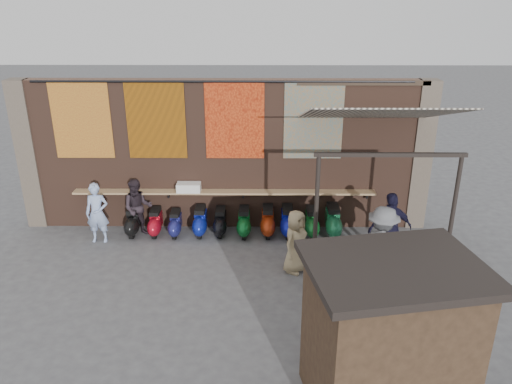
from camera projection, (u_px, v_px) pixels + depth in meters
ground at (219, 274)px, 11.48m from camera, size 70.00×70.00×0.00m
brick_wall at (224, 155)px, 13.23m from camera, size 10.00×0.40×4.00m
pier_left at (29, 155)px, 13.27m from camera, size 0.50×0.50×4.00m
pier_right at (420, 156)px, 13.19m from camera, size 0.50×0.50×4.00m
eating_counter at (224, 192)px, 13.22m from camera, size 8.00×0.32×0.05m
shelf_box at (189, 187)px, 13.15m from camera, size 0.62×0.33×0.23m
tapestry_redgold at (82, 120)px, 12.68m from camera, size 1.50×0.02×2.00m
tapestry_sun at (156, 120)px, 12.67m from camera, size 1.50×0.02×2.00m
tapestry_orange at (235, 121)px, 12.65m from camera, size 1.50×0.02×2.00m
tapestry_multi at (313, 121)px, 12.64m from camera, size 1.50×0.02×2.00m
hang_rail at (222, 82)px, 12.28m from camera, size 9.50×0.06×0.06m
scooter_stool_0 at (133, 222)px, 13.23m from camera, size 0.35×0.78×0.74m
scooter_stool_1 at (156, 222)px, 13.22m from camera, size 0.33×0.74×0.70m
scooter_stool_2 at (176, 224)px, 13.19m from camera, size 0.32×0.70×0.67m
scooter_stool_3 at (200, 221)px, 13.22m from camera, size 0.36×0.79×0.75m
scooter_stool_4 at (220, 222)px, 13.24m from camera, size 0.34×0.75×0.71m
scooter_stool_5 at (244, 222)px, 13.17m from camera, size 0.35×0.79×0.75m
scooter_stool_6 at (268, 221)px, 13.20m from camera, size 0.37×0.81×0.77m
scooter_stool_7 at (287, 222)px, 13.17m from camera, size 0.37×0.83×0.78m
scooter_stool_8 at (312, 223)px, 13.14m from camera, size 0.36×0.80×0.76m
scooter_stool_9 at (333, 222)px, 13.12m from camera, size 0.39×0.88×0.83m
diner_left at (97, 213)px, 12.71m from camera, size 0.59×0.40×1.59m
diner_right at (138, 208)px, 13.05m from camera, size 0.85×0.71×1.56m
shopper_navy at (390, 229)px, 11.62m from camera, size 1.11×0.60×1.80m
shopper_grey at (381, 247)px, 10.71m from camera, size 1.39×1.25×1.87m
shopper_tan at (295, 242)px, 11.34m from camera, size 0.82×0.88×1.51m
market_stall at (387, 341)px, 7.45m from camera, size 2.47×2.02×2.39m
stall_roof at (396, 268)px, 6.98m from camera, size 2.77×2.32×0.12m
stall_sign at (369, 279)px, 8.03m from camera, size 1.19×0.25×0.50m
stall_shelf at (364, 324)px, 8.36m from camera, size 1.82×0.43×0.06m
awning_canvas at (376, 114)px, 10.96m from camera, size 3.20×3.28×0.97m
awning_ledger at (364, 83)px, 12.28m from camera, size 3.30×0.08×0.12m
awning_header at (391, 155)px, 9.74m from camera, size 3.00×0.08×0.08m
awning_post_left at (316, 225)px, 10.32m from camera, size 0.09×0.09×3.10m
awning_post_right at (451, 226)px, 10.30m from camera, size 0.09×0.09×3.10m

